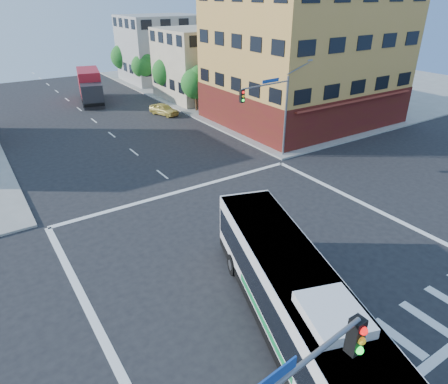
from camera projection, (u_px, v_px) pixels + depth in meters
ground at (263, 253)px, 22.39m from camera, size 120.00×120.00×0.00m
sidewalk_ne at (298, 81)px, 65.69m from camera, size 50.00×50.00×0.15m
corner_building_ne at (304, 67)px, 43.37m from camera, size 18.10×15.44×14.00m
building_east_near at (207, 63)px, 54.08m from camera, size 12.06×10.06×9.00m
building_east_far at (162, 48)px, 64.30m from camera, size 12.06×10.06×10.00m
signal_mast_ne at (272, 104)px, 32.54m from camera, size 7.91×1.13×8.07m
street_tree_a at (197, 82)px, 47.47m from camera, size 3.60×3.60×5.53m
street_tree_b at (167, 70)px, 53.37m from camera, size 3.80×3.80×5.79m
street_tree_c at (143, 65)px, 59.47m from camera, size 3.40×3.40×5.29m
street_tree_d at (124, 55)px, 65.25m from camera, size 4.00×4.00×6.03m
transit_bus at (290, 293)px, 16.71m from camera, size 6.63×13.07×3.81m
box_truck at (90, 87)px, 52.58m from camera, size 4.49×9.25×4.00m
parked_car at (164, 109)px, 47.44m from camera, size 2.73×4.19×1.33m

